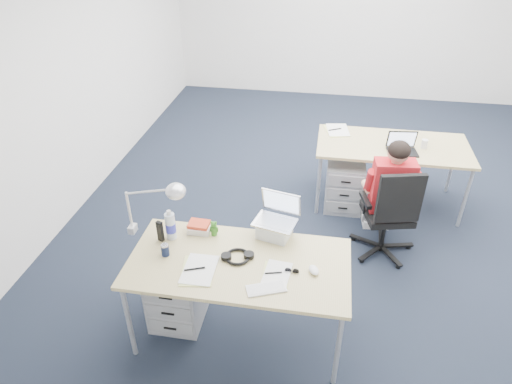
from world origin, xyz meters
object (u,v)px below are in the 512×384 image
computer_mouse (314,270)px  bear_figurine (214,228)px  desk_far (393,148)px  desk_lamp (147,207)px  drawer_pedestal_near (179,290)px  water_bottle (170,224)px  wireless_keyboard (266,288)px  drawer_pedestal_far (344,183)px  silver_laptop (275,218)px  far_cup (424,144)px  cordless_phone (160,231)px  book_stack (199,227)px  sunglasses (292,271)px  headphones (238,256)px  seated_person (387,192)px  can_koozie (165,250)px  office_chair (385,229)px  dark_laptop (404,143)px  desk_near (239,266)px

computer_mouse → bear_figurine: bear_figurine is taller
desk_far → desk_lamp: (-2.00, -1.90, 0.30)m
drawer_pedestal_near → water_bottle: 0.59m
wireless_keyboard → bear_figurine: bearing=111.6°
drawer_pedestal_far → silver_laptop: silver_laptop is taller
drawer_pedestal_near → far_cup: 2.93m
water_bottle → cordless_phone: bearing=-148.0°
computer_mouse → book_stack: size_ratio=0.60×
computer_mouse → sunglasses: (-0.15, -0.03, -0.01)m
silver_laptop → desk_far: bearing=72.8°
drawer_pedestal_far → water_bottle: bearing=-127.1°
desk_far → sunglasses: 2.33m
silver_laptop → sunglasses: 0.46m
drawer_pedestal_near → computer_mouse: computer_mouse is taller
drawer_pedestal_far → far_cup: size_ratio=5.86×
computer_mouse → book_stack: (-0.91, 0.32, 0.02)m
drawer_pedestal_far → computer_mouse: (-0.25, -2.00, 0.47)m
water_bottle → desk_lamp: size_ratio=0.51×
drawer_pedestal_far → headphones: bearing=-112.6°
cordless_phone → seated_person: bearing=57.1°
wireless_keyboard → water_bottle: bearing=130.3°
seated_person → sunglasses: bearing=-124.3°
drawer_pedestal_near → far_cup: (2.09, 1.99, 0.50)m
seated_person → can_koozie: bearing=-146.6°
cordless_phone → water_bottle: bearing=54.9°
desk_far → bear_figurine: size_ratio=12.45×
seated_person → cordless_phone: size_ratio=6.87×
computer_mouse → headphones: size_ratio=0.43×
office_chair → dark_laptop: office_chair is taller
desk_lamp → far_cup: bearing=49.9°
silver_laptop → headphones: size_ratio=1.37×
can_koozie → water_bottle: size_ratio=0.38×
seated_person → desk_lamp: size_ratio=2.36×
can_koozie → far_cup: size_ratio=1.02×
drawer_pedestal_far → book_stack: size_ratio=3.16×
desk_near → computer_mouse: computer_mouse is taller
wireless_keyboard → sunglasses: (0.15, 0.19, 0.01)m
office_chair → silver_laptop: size_ratio=2.96×
water_bottle → bear_figurine: bearing=16.1°
can_koozie → bear_figurine: size_ratio=0.74×
book_stack → cordless_phone: size_ratio=1.01×
wireless_keyboard → can_koozie: bearing=142.4°
seated_person → drawer_pedestal_near: 2.14m
desk_near → water_bottle: 0.62m
silver_laptop → bear_figurine: bearing=-157.7°
drawer_pedestal_near → cordless_phone: cordless_phone is taller
drawer_pedestal_far → book_stack: bearing=-124.8°
desk_far → dark_laptop: 0.25m
seated_person → water_bottle: size_ratio=4.66×
silver_laptop → bear_figurine: 0.48m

